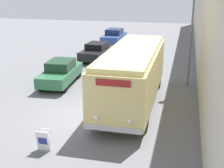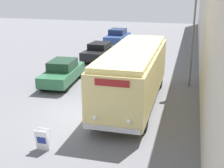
{
  "view_description": "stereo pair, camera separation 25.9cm",
  "coord_description": "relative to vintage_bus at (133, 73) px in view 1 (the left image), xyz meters",
  "views": [
    {
      "loc": [
        4.62,
        -13.84,
        6.44
      ],
      "look_at": [
        1.28,
        -0.01,
        1.82
      ],
      "focal_mm": 50.0,
      "sensor_mm": 36.0,
      "label": 1
    },
    {
      "loc": [
        4.87,
        -13.78,
        6.44
      ],
      "look_at": [
        1.28,
        -0.01,
        1.82
      ],
      "focal_mm": 50.0,
      "sensor_mm": 36.0,
      "label": 2
    }
  ],
  "objects": [
    {
      "name": "parked_car_far",
      "position": [
        -5.05,
        17.21,
        -0.95
      ],
      "size": [
        2.06,
        4.55,
        1.64
      ],
      "rotation": [
        0.0,
        0.0,
        -0.04
      ],
      "color": "black",
      "rests_on": "ground_plane"
    },
    {
      "name": "parked_car_mid",
      "position": [
        -4.81,
        9.47,
        -1.02
      ],
      "size": [
        2.16,
        4.42,
        1.5
      ],
      "rotation": [
        0.0,
        0.0,
        -0.08
      ],
      "color": "black",
      "rests_on": "ground_plane"
    },
    {
      "name": "parked_car_near",
      "position": [
        -5.22,
        2.36,
        -0.98
      ],
      "size": [
        2.07,
        4.65,
        1.59
      ],
      "rotation": [
        0.0,
        0.0,
        0.06
      ],
      "color": "black",
      "rests_on": "ground_plane"
    },
    {
      "name": "building_wall_right",
      "position": [
        3.79,
        7.71,
        2.48
      ],
      "size": [
        0.3,
        60.0,
        8.52
      ],
      "color": "beige",
      "rests_on": "ground_plane"
    },
    {
      "name": "streetlamp",
      "position": [
        3.0,
        3.91,
        2.38
      ],
      "size": [
        0.36,
        0.36,
        6.42
      ],
      "color": "#595E60",
      "rests_on": "ground_plane"
    },
    {
      "name": "sign_board",
      "position": [
        -2.54,
        -5.93,
        -1.35
      ],
      "size": [
        0.55,
        0.34,
        0.89
      ],
      "color": "gray",
      "rests_on": "ground_plane"
    },
    {
      "name": "ground_plane",
      "position": [
        -1.88,
        -2.29,
        -1.78
      ],
      "size": [
        80.0,
        80.0,
        0.0
      ],
      "primitive_type": "plane",
      "color": "slate"
    },
    {
      "name": "vintage_bus",
      "position": [
        0.0,
        0.0,
        0.0
      ],
      "size": [
        2.61,
        9.37,
        3.13
      ],
      "color": "black",
      "rests_on": "ground_plane"
    }
  ]
}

